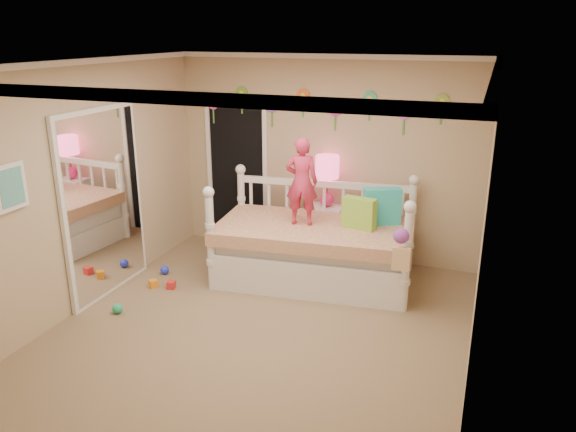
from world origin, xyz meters
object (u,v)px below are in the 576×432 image
at_px(nightstand, 326,233).
at_px(table_lamp, 327,173).
at_px(daybed, 315,230).
at_px(child, 302,182).

distance_m(nightstand, table_lamp, 0.80).
distance_m(daybed, nightstand, 0.73).
relative_size(daybed, nightstand, 3.22).
relative_size(daybed, child, 2.25).
relative_size(daybed, table_lamp, 3.50).
xyz_separation_m(child, nightstand, (0.10, 0.71, -0.86)).
bearing_deg(table_lamp, nightstand, 180.00).
height_order(daybed, child, child).
height_order(child, table_lamp, child).
relative_size(nightstand, table_lamp, 1.08).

